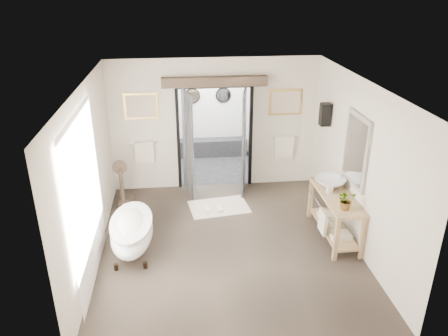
{
  "coord_description": "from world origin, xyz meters",
  "views": [
    {
      "loc": [
        -0.77,
        -6.55,
        4.41
      ],
      "look_at": [
        0.0,
        0.6,
        1.25
      ],
      "focal_mm": 35.0,
      "sensor_mm": 36.0,
      "label": 1
    }
  ],
  "objects_px": {
    "clawfoot_tub": "(132,231)",
    "vanity": "(334,212)",
    "basin": "(330,183)",
    "rug": "(219,207)"
  },
  "relations": [
    {
      "from": "rug",
      "to": "basin",
      "type": "bearing_deg",
      "value": -27.78
    },
    {
      "from": "vanity",
      "to": "rug",
      "type": "bearing_deg",
      "value": 146.09
    },
    {
      "from": "basin",
      "to": "rug",
      "type": "bearing_deg",
      "value": 168.61
    },
    {
      "from": "vanity",
      "to": "basin",
      "type": "bearing_deg",
      "value": 93.21
    },
    {
      "from": "vanity",
      "to": "rug",
      "type": "xyz_separation_m",
      "value": [
        -1.97,
        1.32,
        -0.5
      ]
    },
    {
      "from": "rug",
      "to": "basin",
      "type": "relative_size",
      "value": 2.17
    },
    {
      "from": "vanity",
      "to": "rug",
      "type": "height_order",
      "value": "vanity"
    },
    {
      "from": "vanity",
      "to": "basin",
      "type": "relative_size",
      "value": 2.89
    },
    {
      "from": "clawfoot_tub",
      "to": "vanity",
      "type": "xyz_separation_m",
      "value": [
        3.61,
        0.04,
        0.12
      ]
    },
    {
      "from": "clawfoot_tub",
      "to": "vanity",
      "type": "height_order",
      "value": "vanity"
    }
  ]
}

